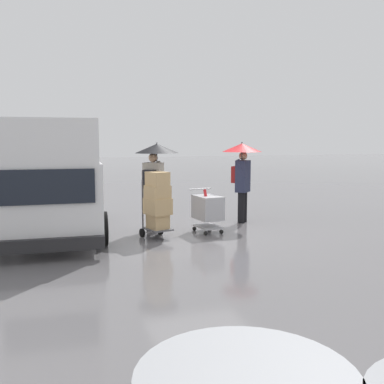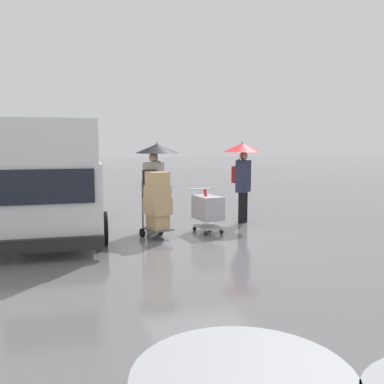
% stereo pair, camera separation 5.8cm
% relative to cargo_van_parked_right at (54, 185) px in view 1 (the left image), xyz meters
% --- Properties ---
extents(ground_plane, '(90.00, 90.00, 0.00)m').
position_rel_cargo_van_parked_right_xyz_m(ground_plane, '(-3.33, 0.92, -1.18)').
color(ground_plane, slate).
extents(slush_patch_near_cluster, '(2.18, 2.18, 0.01)m').
position_rel_cargo_van_parked_right_xyz_m(slush_patch_near_cluster, '(-1.65, 6.98, -1.18)').
color(slush_patch_near_cluster, '#ADAFB5').
rests_on(slush_patch_near_cluster, ground).
extents(cargo_van_parked_right, '(2.40, 5.43, 2.60)m').
position_rel_cargo_van_parked_right_xyz_m(cargo_van_parked_right, '(0.00, 0.00, 0.00)').
color(cargo_van_parked_right, white).
rests_on(cargo_van_parked_right, ground).
extents(shopping_cart_vendor, '(0.65, 0.88, 1.04)m').
position_rel_cargo_van_parked_right_xyz_m(shopping_cart_vendor, '(-3.48, 0.81, -0.61)').
color(shopping_cart_vendor, '#B2B2B7').
rests_on(shopping_cart_vendor, ground).
extents(hand_dolly_boxes, '(0.68, 0.82, 1.50)m').
position_rel_cargo_van_parked_right_xyz_m(hand_dolly_boxes, '(-2.19, 1.08, -0.35)').
color(hand_dolly_boxes, '#515156').
rests_on(hand_dolly_boxes, ground).
extents(pedestrian_pink_side, '(1.04, 1.04, 2.15)m').
position_rel_cargo_van_parked_right_xyz_m(pedestrian_pink_side, '(-4.76, -0.08, 0.39)').
color(pedestrian_pink_side, black).
rests_on(pedestrian_pink_side, ground).
extents(pedestrian_black_side, '(1.04, 1.04, 2.15)m').
position_rel_cargo_van_parked_right_xyz_m(pedestrian_black_side, '(-2.32, 0.30, 0.39)').
color(pedestrian_black_side, black).
rests_on(pedestrian_black_side, ground).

